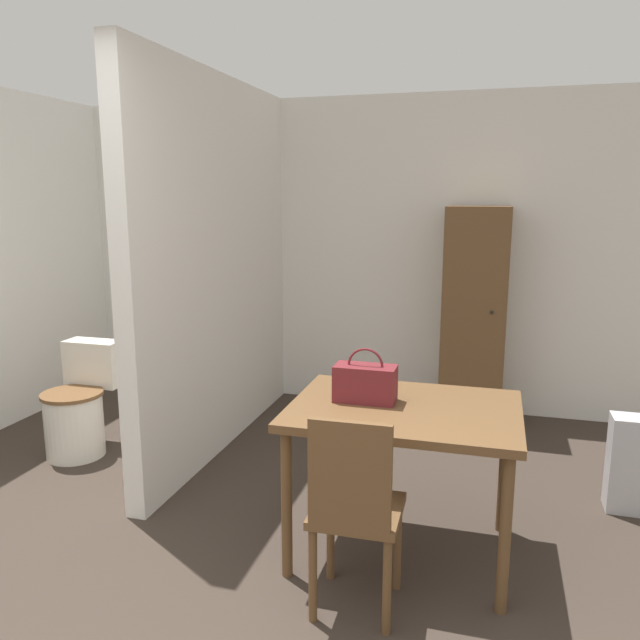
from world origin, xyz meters
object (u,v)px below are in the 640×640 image
(wooden_chair, at_px, (354,508))
(toilet, at_px, (80,408))
(handbag, at_px, (365,383))
(wooden_cabinet, at_px, (474,317))
(dining_table, at_px, (404,423))
(space_heater, at_px, (637,465))

(wooden_chair, bearing_deg, toilet, 151.10)
(handbag, distance_m, wooden_cabinet, 1.99)
(dining_table, xyz_separation_m, wooden_chair, (-0.12, -0.52, -0.19))
(handbag, bearing_deg, dining_table, -7.37)
(dining_table, height_order, wooden_cabinet, wooden_cabinet)
(wooden_cabinet, bearing_deg, dining_table, -97.01)
(wooden_chair, bearing_deg, dining_table, 75.81)
(toilet, xyz_separation_m, wooden_cabinet, (2.53, 1.35, 0.51))
(wooden_chair, xyz_separation_m, toilet, (-2.16, 1.14, -0.16))
(space_heater, bearing_deg, wooden_cabinet, 127.83)
(space_heater, bearing_deg, wooden_chair, -135.75)
(toilet, bearing_deg, handbag, -16.03)
(toilet, relative_size, handbag, 2.50)
(wooden_chair, distance_m, space_heater, 1.84)
(dining_table, distance_m, handbag, 0.26)
(wooden_chair, relative_size, handbag, 3.00)
(toilet, height_order, handbag, handbag)
(dining_table, relative_size, toilet, 1.45)
(wooden_cabinet, bearing_deg, handbag, -102.68)
(dining_table, height_order, handbag, handbag)
(dining_table, distance_m, wooden_cabinet, 1.99)
(wooden_chair, height_order, wooden_cabinet, wooden_cabinet)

